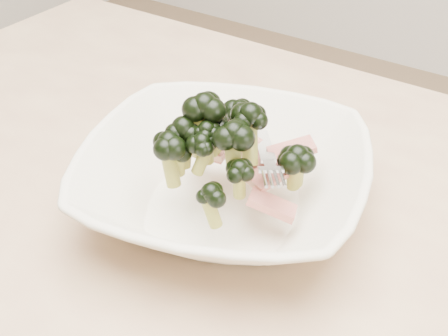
{
  "coord_description": "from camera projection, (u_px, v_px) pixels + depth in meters",
  "views": [
    {
      "loc": [
        0.24,
        -0.38,
        1.15
      ],
      "look_at": [
        -0.04,
        0.03,
        0.8
      ],
      "focal_mm": 50.0,
      "sensor_mm": 36.0,
      "label": 1
    }
  ],
  "objects": [
    {
      "name": "dining_table",
      "position": [
        237.0,
        309.0,
        0.66
      ],
      "size": [
        1.2,
        0.8,
        0.75
      ],
      "color": "tan",
      "rests_on": "ground"
    },
    {
      "name": "broccoli_dish",
      "position": [
        224.0,
        176.0,
        0.62
      ],
      "size": [
        0.36,
        0.36,
        0.13
      ],
      "color": "beige",
      "rests_on": "dining_table"
    }
  ]
}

